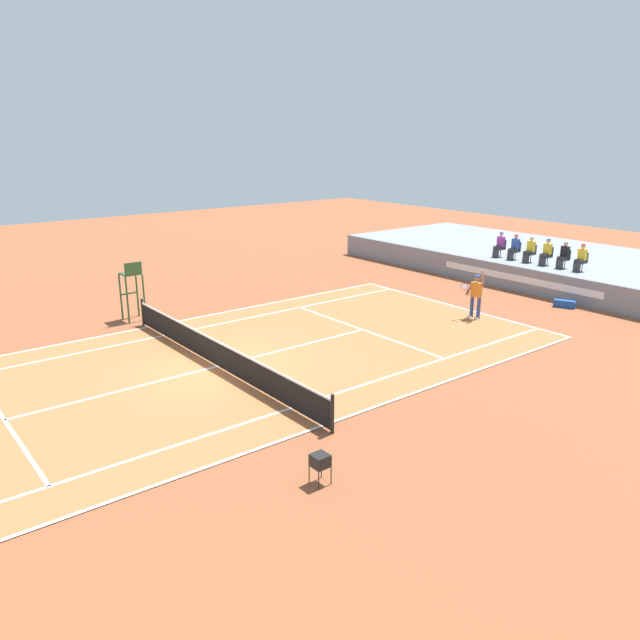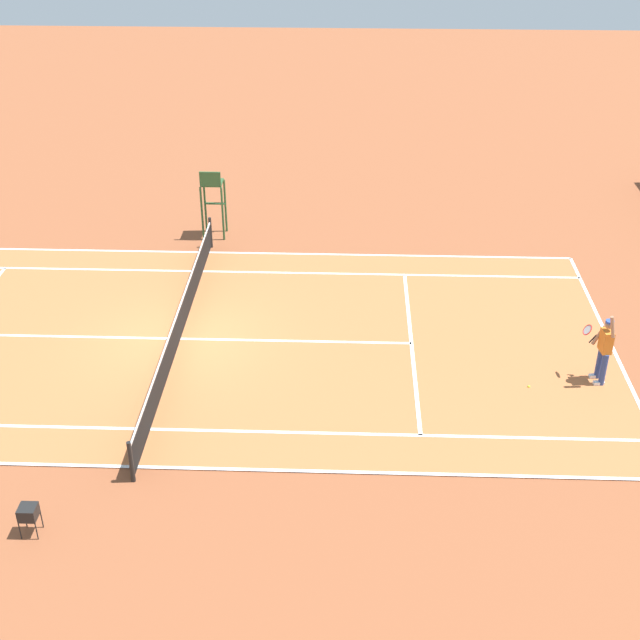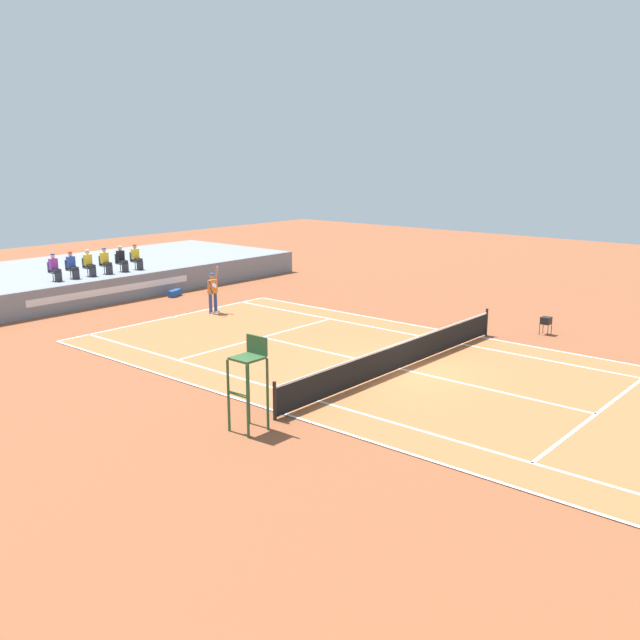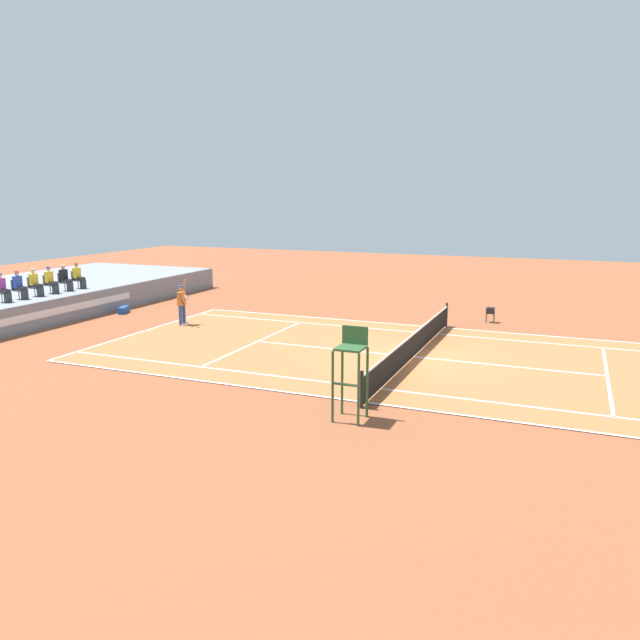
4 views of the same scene
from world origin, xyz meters
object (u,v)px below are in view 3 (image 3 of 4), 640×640
(spectator_seated_3, at_px, (106,261))
(equipment_bag, at_px, (175,293))
(ball_hopper, at_px, (546,320))
(spectator_seated_0, at_px, (55,268))
(tennis_player, at_px, (213,292))
(spectator_seated_1, at_px, (72,266))
(spectator_seated_2, at_px, (89,264))
(umpire_chair, at_px, (249,372))
(spectator_seated_5, at_px, (136,258))
(spectator_seated_4, at_px, (122,259))
(tennis_ball, at_px, (248,317))

(spectator_seated_3, relative_size, equipment_bag, 1.33)
(equipment_bag, height_order, ball_hopper, ball_hopper)
(spectator_seated_0, height_order, tennis_player, spectator_seated_0)
(spectator_seated_1, bearing_deg, spectator_seated_2, 0.00)
(spectator_seated_2, height_order, tennis_player, spectator_seated_2)
(spectator_seated_3, relative_size, umpire_chair, 0.52)
(spectator_seated_5, distance_m, tennis_player, 6.70)
(spectator_seated_0, distance_m, spectator_seated_5, 4.47)
(spectator_seated_1, relative_size, spectator_seated_3, 1.00)
(spectator_seated_1, height_order, tennis_player, spectator_seated_1)
(umpire_chair, bearing_deg, spectator_seated_4, 64.90)
(spectator_seated_4, bearing_deg, spectator_seated_3, 180.00)
(spectator_seated_1, xyz_separation_m, tennis_ball, (3.24, -8.45, -1.79))
(tennis_ball, xyz_separation_m, umpire_chair, (-8.83, -9.28, 1.52))
(tennis_player, height_order, equipment_bag, tennis_player)
(ball_hopper, bearing_deg, tennis_ball, 117.03)
(spectator_seated_0, bearing_deg, equipment_bag, -22.58)
(spectator_seated_2, height_order, ball_hopper, spectator_seated_2)
(tennis_ball, height_order, equipment_bag, equipment_bag)
(spectator_seated_1, xyz_separation_m, spectator_seated_2, (0.89, 0.00, 0.00))
(tennis_player, relative_size, equipment_bag, 2.18)
(spectator_seated_5, relative_size, ball_hopper, 1.81)
(spectator_seated_1, relative_size, spectator_seated_2, 1.00)
(spectator_seated_4, bearing_deg, spectator_seated_0, 180.00)
(spectator_seated_1, xyz_separation_m, spectator_seated_4, (2.71, 0.00, 0.00))
(tennis_player, xyz_separation_m, equipment_bag, (1.38, 4.48, -0.83))
(spectator_seated_5, bearing_deg, ball_hopper, -74.85)
(spectator_seated_3, bearing_deg, spectator_seated_0, 180.00)
(spectator_seated_2, bearing_deg, spectator_seated_5, 0.00)
(tennis_ball, distance_m, equipment_bag, 6.39)
(spectator_seated_3, xyz_separation_m, tennis_ball, (1.44, -8.45, -1.79))
(spectator_seated_4, relative_size, ball_hopper, 1.81)
(equipment_bag, bearing_deg, tennis_player, -107.11)
(spectator_seated_1, height_order, tennis_ball, spectator_seated_1)
(spectator_seated_4, distance_m, tennis_ball, 8.65)
(equipment_bag, bearing_deg, spectator_seated_2, 147.55)
(spectator_seated_5, xyz_separation_m, tennis_player, (-0.71, -6.61, -0.83))
(spectator_seated_4, relative_size, tennis_ball, 18.60)
(equipment_bag, bearing_deg, umpire_chair, -122.26)
(spectator_seated_0, distance_m, ball_hopper, 21.77)
(spectator_seated_2, bearing_deg, spectator_seated_4, 0.00)
(spectator_seated_1, bearing_deg, tennis_ball, -69.02)
(spectator_seated_0, xyz_separation_m, spectator_seated_4, (3.60, 0.00, 0.00))
(spectator_seated_1, distance_m, tennis_ball, 9.22)
(spectator_seated_0, xyz_separation_m, equipment_bag, (5.14, -2.14, -1.67))
(spectator_seated_3, distance_m, spectator_seated_5, 1.78)
(spectator_seated_2, relative_size, ball_hopper, 1.81)
(spectator_seated_3, height_order, tennis_player, spectator_seated_3)
(spectator_seated_3, distance_m, tennis_player, 6.75)
(spectator_seated_3, bearing_deg, spectator_seated_2, 180.00)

